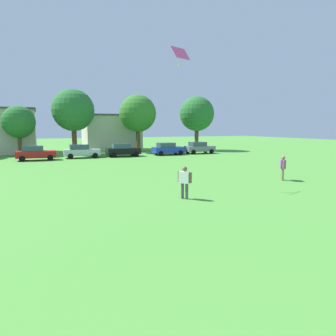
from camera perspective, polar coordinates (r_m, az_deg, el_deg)
name	(u,v)px	position (r m, az deg, el deg)	size (l,w,h in m)	color
ground_plane	(69,169)	(29.22, -18.16, -0.18)	(160.00, 160.00, 0.00)	#4C9338
adult_bystander	(185,180)	(16.19, 3.14, -2.19)	(0.60, 0.69, 1.75)	#4C4C51
bystander_near_trees	(283,166)	(23.33, 20.76, 0.38)	(0.60, 0.70, 1.77)	#8C7259
kite	(180,54)	(20.10, 2.32, 20.61)	(1.34, 0.94, 1.13)	#F24C8C
parked_car_red_0	(35,153)	(38.11, -23.64, 2.61)	(4.30, 2.02, 1.68)	red
parked_car_silver_1	(81,151)	(39.27, -15.99, 3.09)	(4.30, 2.02, 1.68)	silver
parked_car_black_2	(123,150)	(39.86, -8.50, 3.37)	(4.30, 2.02, 1.68)	black
parked_car_blue_3	(168,149)	(41.77, -0.04, 3.65)	(4.30, 2.02, 1.68)	#1E38AD
parked_car_gray_4	(199,148)	(44.20, 5.87, 3.83)	(4.30, 2.02, 1.68)	slate
tree_left	(19,122)	(44.97, -26.25, 7.75)	(4.24, 4.24, 6.61)	brown
tree_center	(73,110)	(44.92, -17.37, 10.28)	(5.80, 5.80, 9.04)	brown
tree_right	(138,114)	(46.16, -5.70, 10.13)	(5.51, 5.51, 8.59)	brown
tree_far_right	(197,114)	(50.55, 5.44, 10.06)	(5.63, 5.63, 8.77)	brown
house_left	(111,132)	(51.83, -10.62, 6.60)	(9.10, 7.32, 5.83)	beige
house_right	(3,131)	(50.87, -28.63, 6.15)	(9.26, 9.02, 6.50)	beige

